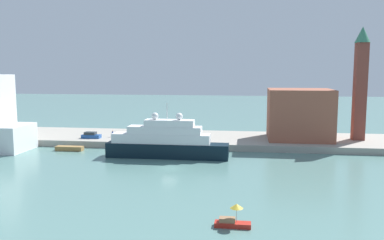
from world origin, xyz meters
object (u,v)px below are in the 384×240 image
(parked_car, at_px, (91,135))
(work_barge, at_px, (70,148))
(large_yacht, at_px, (166,142))
(small_motorboat, at_px, (232,220))
(mooring_bollard, at_px, (191,141))
(bell_tower, at_px, (360,80))
(harbor_building, at_px, (300,114))
(person_figure, at_px, (113,134))

(parked_car, bearing_deg, work_barge, -102.25)
(large_yacht, bearing_deg, parked_car, 149.42)
(small_motorboat, xyz_separation_m, mooring_bollard, (-10.51, 42.65, 0.91))
(large_yacht, relative_size, work_barge, 4.10)
(work_barge, height_order, parked_car, parked_car)
(small_motorboat, distance_m, mooring_bollard, 43.94)
(bell_tower, bearing_deg, harbor_building, -175.62)
(large_yacht, distance_m, small_motorboat, 36.70)
(harbor_building, distance_m, person_figure, 43.39)
(work_barge, bearing_deg, harbor_building, 14.84)
(harbor_building, xyz_separation_m, bell_tower, (13.06, 1.00, 7.82))
(bell_tower, bearing_deg, mooring_bollard, -166.20)
(large_yacht, relative_size, harbor_building, 1.71)
(large_yacht, xyz_separation_m, parked_car, (-19.97, 11.80, -1.01))
(work_barge, height_order, harbor_building, harbor_building)
(parked_car, height_order, mooring_bollard, parked_car)
(harbor_building, distance_m, mooring_bollard, 25.57)
(large_yacht, distance_m, mooring_bollard, 9.80)
(parked_car, bearing_deg, harbor_building, 6.21)
(bell_tower, relative_size, mooring_bollard, 38.06)
(bell_tower, height_order, person_figure, bell_tower)
(harbor_building, distance_m, bell_tower, 15.25)
(large_yacht, height_order, work_barge, large_yacht)
(harbor_building, xyz_separation_m, person_figure, (-42.99, -3.09, -4.95))
(bell_tower, xyz_separation_m, parked_car, (-60.51, -6.16, -12.88))
(large_yacht, distance_m, parked_car, 23.21)
(bell_tower, bearing_deg, work_barge, -167.29)
(work_barge, distance_m, person_figure, 11.81)
(bell_tower, relative_size, parked_car, 5.84)
(work_barge, relative_size, mooring_bollard, 8.86)
(harbor_building, bearing_deg, bell_tower, 4.38)
(small_motorboat, relative_size, bell_tower, 0.16)
(parked_car, bearing_deg, small_motorboat, -53.02)
(small_motorboat, height_order, bell_tower, bell_tower)
(bell_tower, relative_size, person_figure, 15.90)
(harbor_building, height_order, person_figure, harbor_building)
(harbor_building, bearing_deg, person_figure, -175.89)
(person_figure, bearing_deg, large_yacht, -41.81)
(bell_tower, bearing_deg, small_motorboat, -116.91)
(harbor_building, relative_size, bell_tower, 0.56)
(large_yacht, bearing_deg, person_figure, 138.19)
(mooring_bollard, bearing_deg, work_barge, -168.89)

